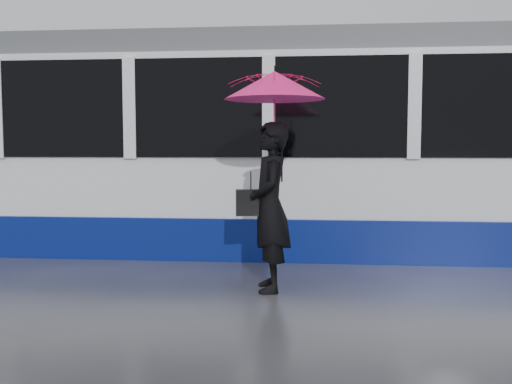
# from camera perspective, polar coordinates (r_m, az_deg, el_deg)

# --- Properties ---
(ground) EXTENTS (90.00, 90.00, 0.00)m
(ground) POSITION_cam_1_polar(r_m,az_deg,el_deg) (6.96, 1.70, -9.13)
(ground) COLOR #2C2C31
(ground) RESTS_ON ground
(rails) EXTENTS (34.00, 1.51, 0.02)m
(rails) POSITION_cam_1_polar(r_m,az_deg,el_deg) (9.41, 2.70, -5.50)
(rails) COLOR #3F3D38
(rails) RESTS_ON ground
(tram) EXTENTS (26.00, 2.56, 3.35)m
(tram) POSITION_cam_1_polar(r_m,az_deg,el_deg) (10.12, -18.43, 4.24)
(tram) COLOR white
(tram) RESTS_ON ground
(woman) EXTENTS (0.57, 0.77, 1.93)m
(woman) POSITION_cam_1_polar(r_m,az_deg,el_deg) (6.48, 1.40, -1.49)
(woman) COLOR black
(woman) RESTS_ON ground
(umbrella) EXTENTS (1.30, 1.30, 1.30)m
(umbrella) POSITION_cam_1_polar(r_m,az_deg,el_deg) (6.46, 1.87, 8.69)
(umbrella) COLOR #E41381
(umbrella) RESTS_ON ground
(handbag) EXTENTS (0.36, 0.20, 0.48)m
(handbag) POSITION_cam_1_polar(r_m,az_deg,el_deg) (6.52, -0.52, -1.05)
(handbag) COLOR black
(handbag) RESTS_ON ground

